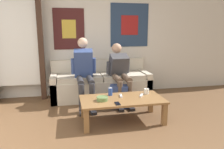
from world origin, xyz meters
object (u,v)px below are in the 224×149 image
at_px(coffee_table, 122,102).
at_px(person_seated_adult, 84,70).
at_px(couch, 101,84).
at_px(drink_can_blue, 110,92).
at_px(pillar_candle, 146,91).
at_px(cell_phone, 117,104).
at_px(person_seated_teen, 120,71).
at_px(ceramic_bowl, 102,98).
at_px(backpack, 119,97).
at_px(game_controller_near_right, 121,96).
at_px(game_controller_near_left, 141,95).

bearing_deg(coffee_table, person_seated_adult, 118.54).
xyz_separation_m(couch, drink_can_blue, (-0.02, -1.08, 0.15)).
distance_m(pillar_candle, cell_phone, 0.69).
bearing_deg(couch, drink_can_blue, -90.99).
xyz_separation_m(person_seated_teen, cell_phone, (-0.31, -1.14, -0.25)).
relative_size(ceramic_bowl, drink_can_blue, 1.41).
bearing_deg(ceramic_bowl, cell_phone, -45.30).
xyz_separation_m(person_seated_adult, backpack, (0.59, -0.30, -0.47)).
distance_m(backpack, drink_can_blue, 0.53).
bearing_deg(cell_phone, coffee_table, 60.41).
bearing_deg(coffee_table, couch, 95.69).
distance_m(person_seated_teen, game_controller_near_right, 0.87).
height_order(couch, cell_phone, couch).
bearing_deg(cell_phone, drink_can_blue, 92.42).
distance_m(coffee_table, person_seated_adult, 1.08).
bearing_deg(game_controller_near_right, couch, 96.45).
xyz_separation_m(person_seated_teen, backpack, (-0.09, -0.32, -0.42)).
height_order(person_seated_teen, game_controller_near_right, person_seated_teen).
distance_m(person_seated_adult, game_controller_near_right, 0.99).
distance_m(couch, game_controller_near_right, 1.18).
xyz_separation_m(couch, ceramic_bowl, (-0.19, -1.30, 0.12)).
distance_m(backpack, cell_phone, 0.87).
bearing_deg(backpack, pillar_candle, -51.96).
xyz_separation_m(pillar_candle, drink_can_blue, (-0.59, 0.04, 0.02)).
bearing_deg(cell_phone, couch, 89.96).
bearing_deg(game_controller_near_left, person_seated_adult, 134.11).
bearing_deg(couch, person_seated_adult, -134.81).
height_order(backpack, drink_can_blue, drink_can_blue).
xyz_separation_m(couch, game_controller_near_left, (0.45, -1.21, 0.10)).
bearing_deg(drink_can_blue, game_controller_near_right, -31.50).
bearing_deg(pillar_candle, couch, 117.23).
bearing_deg(game_controller_near_right, drink_can_blue, 148.50).
bearing_deg(person_seated_teen, couch, 131.93).
distance_m(person_seated_adult, person_seated_teen, 0.68).
relative_size(person_seated_adult, pillar_candle, 12.78).
distance_m(coffee_table, ceramic_bowl, 0.33).
height_order(person_seated_adult, drink_can_blue, person_seated_adult).
height_order(person_seated_adult, cell_phone, person_seated_adult).
xyz_separation_m(person_seated_adult, pillar_candle, (0.94, -0.75, -0.26)).
bearing_deg(backpack, game_controller_near_left, -66.99).
bearing_deg(game_controller_near_left, backpack, 113.01).
bearing_deg(person_seated_adult, drink_can_blue, -64.08).
relative_size(drink_can_blue, game_controller_near_left, 0.88).
bearing_deg(person_seated_teen, cell_phone, -105.44).
xyz_separation_m(person_seated_adult, drink_can_blue, (0.34, -0.71, -0.24)).
bearing_deg(backpack, person_seated_teen, 74.27).
bearing_deg(drink_can_blue, coffee_table, -52.80).
height_order(coffee_table, game_controller_near_right, game_controller_near_right).
distance_m(couch, person_seated_teen, 0.58).
bearing_deg(backpack, ceramic_bowl, -122.89).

